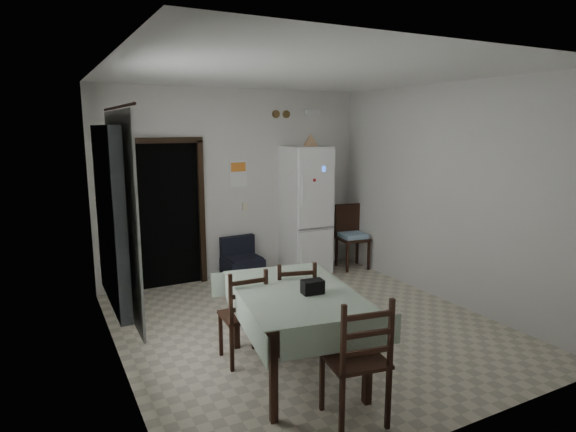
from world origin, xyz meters
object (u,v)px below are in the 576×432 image
at_px(fridge, 306,210).
at_px(dining_chair_near_head, 355,357).
at_px(dining_table, 295,332).
at_px(corner_chair, 353,237).
at_px(dining_chair_far_left, 243,314).
at_px(navy_seat, 242,260).
at_px(dining_chair_far_right, 293,304).

distance_m(fridge, dining_chair_near_head, 4.07).
distance_m(fridge, dining_table, 3.35).
xyz_separation_m(corner_chair, dining_chair_far_left, (-2.84, -2.13, -0.04)).
xyz_separation_m(fridge, navy_seat, (-1.10, 0.00, -0.68)).
bearing_deg(dining_chair_far_left, dining_chair_near_head, 109.47).
height_order(navy_seat, dining_chair_far_right, dining_chair_far_right).
relative_size(dining_chair_far_left, dining_chair_near_head, 0.91).
height_order(corner_chair, dining_table, corner_chair).
distance_m(navy_seat, dining_chair_far_left, 2.53).
relative_size(dining_table, dining_chair_far_right, 1.62).
height_order(fridge, dining_chair_far_left, fridge).
height_order(dining_table, dining_chair_far_left, dining_chair_far_left).
bearing_deg(dining_table, fridge, 67.96).
bearing_deg(dining_chair_near_head, dining_table, -76.20).
bearing_deg(fridge, navy_seat, -179.38).
distance_m(dining_table, dining_chair_near_head, 0.89).
distance_m(corner_chair, dining_table, 3.62).
bearing_deg(fridge, dining_chair_near_head, -113.52).
bearing_deg(dining_chair_far_right, corner_chair, -121.07).
relative_size(fridge, dining_table, 1.27).
height_order(navy_seat, dining_chair_far_left, dining_chair_far_left).
relative_size(dining_table, dining_chair_near_head, 1.49).
xyz_separation_m(corner_chair, dining_table, (-2.51, -2.61, -0.11)).
xyz_separation_m(navy_seat, dining_chair_far_left, (-0.95, -2.33, 0.16)).
bearing_deg(dining_table, navy_seat, 86.98).
bearing_deg(fridge, dining_chair_far_left, -130.74).
distance_m(navy_seat, dining_table, 2.88).
bearing_deg(dining_table, dining_chair_near_head, -76.13).
xyz_separation_m(dining_chair_far_right, dining_chair_near_head, (-0.17, -1.34, 0.04)).
height_order(fridge, dining_chair_far_right, fridge).
bearing_deg(dining_chair_near_head, dining_chair_far_left, -64.03).
distance_m(navy_seat, dining_chair_far_right, 2.38).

